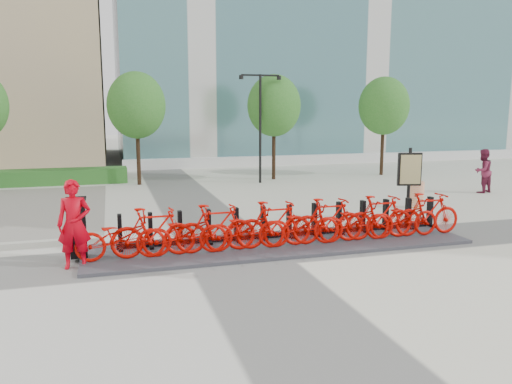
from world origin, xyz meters
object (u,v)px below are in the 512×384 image
object	(u,v)px
construction_barrel	(417,195)
map_sign	(409,172)
kiosk	(77,228)
worker_red	(74,224)
pedestrian	(483,171)
bike_0	(121,237)

from	to	relation	value
construction_barrel	map_sign	bearing A→B (deg)	-131.38
kiosk	worker_red	bearing A→B (deg)	-97.75
worker_red	construction_barrel	xyz separation A→B (m)	(11.06, 3.78, -0.50)
kiosk	pedestrian	size ratio (longest dim) A/B	0.79
worker_red	pedestrian	distance (m)	16.59
bike_0	worker_red	bearing A→B (deg)	95.19
worker_red	construction_barrel	bearing A→B (deg)	24.09
kiosk	worker_red	xyz separation A→B (m)	(-0.03, -0.54, 0.20)
worker_red	map_sign	xyz separation A→B (m)	(9.67, 2.20, 0.52)
kiosk	construction_barrel	world-z (taller)	kiosk
pedestrian	map_sign	xyz separation A→B (m)	(-5.87, -3.62, 0.58)
bike_0	pedestrian	xyz separation A→B (m)	(14.58, 5.74, 0.31)
construction_barrel	bike_0	bearing A→B (deg)	-159.90
worker_red	map_sign	world-z (taller)	map_sign
bike_0	pedestrian	size ratio (longest dim) A/B	1.09
construction_barrel	map_sign	size ratio (longest dim) A/B	0.41
kiosk	map_sign	xyz separation A→B (m)	(9.64, 1.66, 0.72)
worker_red	pedestrian	bearing A→B (deg)	25.76
pedestrian	map_sign	bearing A→B (deg)	15.92
pedestrian	map_sign	world-z (taller)	map_sign
bike_0	pedestrian	world-z (taller)	pedestrian
pedestrian	map_sign	distance (m)	6.92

